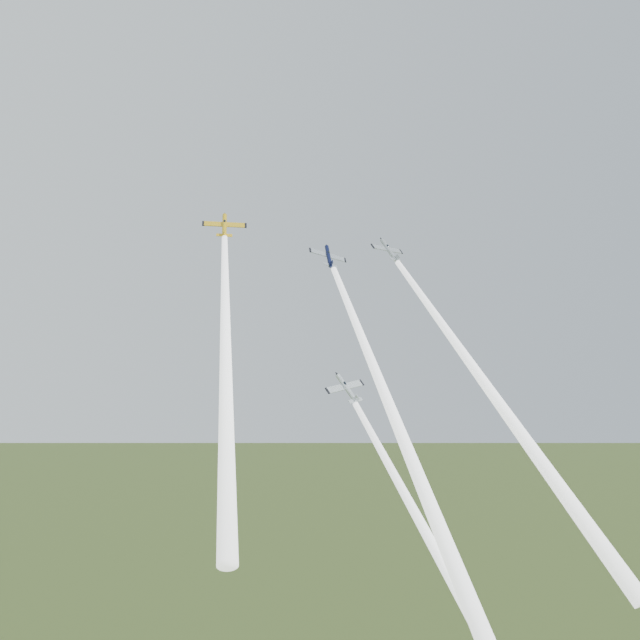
{
  "coord_description": "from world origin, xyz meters",
  "views": [
    {
      "loc": [
        -62.25,
        -116.01,
        83.11
      ],
      "look_at": [
        0.0,
        -6.0,
        92.0
      ],
      "focal_mm": 45.0,
      "sensor_mm": 36.0,
      "label": 1
    }
  ],
  "objects_px": {
    "plane_navy": "(329,256)",
    "plane_silver_low": "(347,388)",
    "plane_yellow": "(224,226)",
    "plane_silver_right": "(389,250)"
  },
  "relations": [
    {
      "from": "plane_yellow",
      "to": "plane_silver_low",
      "type": "bearing_deg",
      "value": -16.64
    },
    {
      "from": "plane_navy",
      "to": "plane_silver_low",
      "type": "height_order",
      "value": "plane_navy"
    },
    {
      "from": "plane_yellow",
      "to": "plane_navy",
      "type": "height_order",
      "value": "plane_yellow"
    },
    {
      "from": "plane_yellow",
      "to": "plane_navy",
      "type": "xyz_separation_m",
      "value": [
        15.3,
        -7.88,
        -5.01
      ]
    },
    {
      "from": "plane_yellow",
      "to": "plane_silver_low",
      "type": "xyz_separation_m",
      "value": [
        15.92,
        -12.6,
        -26.76
      ]
    },
    {
      "from": "plane_yellow",
      "to": "plane_silver_right",
      "type": "xyz_separation_m",
      "value": [
        28.04,
        -6.91,
        -2.85
      ]
    },
    {
      "from": "plane_yellow",
      "to": "plane_navy",
      "type": "bearing_deg",
      "value": -5.53
    },
    {
      "from": "plane_navy",
      "to": "plane_silver_low",
      "type": "relative_size",
      "value": 0.92
    },
    {
      "from": "plane_silver_low",
      "to": "plane_silver_right",
      "type": "bearing_deg",
      "value": 19.05
    },
    {
      "from": "plane_yellow",
      "to": "plane_navy",
      "type": "relative_size",
      "value": 1.1
    }
  ]
}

